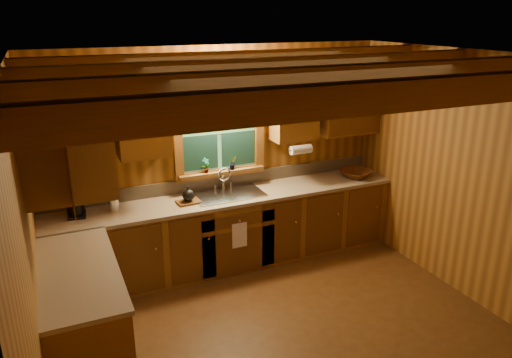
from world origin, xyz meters
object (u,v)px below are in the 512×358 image
object	(u,v)px
coffee_maker	(75,202)
wicker_basket	(356,174)
sink	(228,198)
cutting_board	(189,202)

from	to	relation	value
coffee_maker	wicker_basket	world-z (taller)	coffee_maker
coffee_maker	sink	bearing A→B (deg)	3.61
wicker_basket	coffee_maker	bearing A→B (deg)	177.26
cutting_board	wicker_basket	size ratio (longest dim) A/B	0.65
sink	wicker_basket	bearing A→B (deg)	-2.60
sink	coffee_maker	size ratio (longest dim) A/B	2.59
sink	cutting_board	size ratio (longest dim) A/B	3.17
coffee_maker	wicker_basket	distance (m)	3.45
coffee_maker	cutting_board	xyz separation A→B (m)	(1.19, -0.14, -0.14)
coffee_maker	cutting_board	bearing A→B (deg)	-0.38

